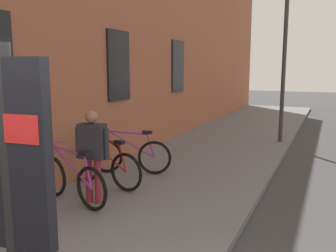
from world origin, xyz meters
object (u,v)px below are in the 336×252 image
transit_info_sign (10,181)px  bicycle_leaning_wall (131,155)px  bicycle_beside_lamp (72,180)px  street_lamp (285,46)px  bicycle_by_door (105,166)px  pedestrian_crossing_street (92,147)px

transit_info_sign → bicycle_leaning_wall: bearing=23.4°
bicycle_beside_lamp → transit_info_sign: transit_info_sign is taller
bicycle_beside_lamp → bicycle_leaning_wall: size_ratio=1.01×
street_lamp → transit_info_sign: bearing=178.3°
bicycle_by_door → bicycle_leaning_wall: (0.94, -0.01, 0.00)m
transit_info_sign → pedestrian_crossing_street: 3.85m
bicycle_leaning_wall → pedestrian_crossing_street: 1.84m
pedestrian_crossing_street → street_lamp: 7.11m
transit_info_sign → street_lamp: size_ratio=0.50×
bicycle_beside_lamp → street_lamp: size_ratio=0.36×
pedestrian_crossing_street → transit_info_sign: bearing=-150.4°
transit_info_sign → street_lamp: street_lamp is taller
bicycle_by_door → bicycle_leaning_wall: bearing=-0.3°
bicycle_beside_lamp → pedestrian_crossing_street: 0.67m
transit_info_sign → bicycle_by_door: bearing=28.1°
bicycle_by_door → street_lamp: street_lamp is taller
bicycle_by_door → bicycle_leaning_wall: 0.94m
bicycle_leaning_wall → bicycle_by_door: bearing=179.7°
street_lamp → bicycle_beside_lamp: bearing=159.5°
bicycle_by_door → transit_info_sign: (-4.08, -2.18, 1.21)m
bicycle_leaning_wall → street_lamp: bearing=-27.3°
bicycle_beside_lamp → transit_info_sign: (-3.14, -2.20, 1.21)m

